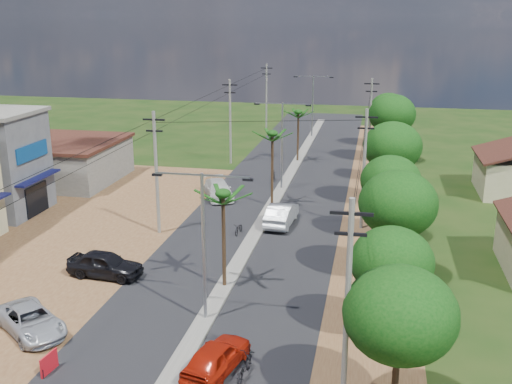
% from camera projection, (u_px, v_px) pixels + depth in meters
% --- Properties ---
extents(ground, '(160.00, 160.00, 0.00)m').
position_uv_depth(ground, '(206.00, 321.00, 31.38)').
color(ground, black).
rests_on(ground, ground).
extents(road, '(12.00, 110.00, 0.04)m').
position_uv_depth(road, '(260.00, 226.00, 45.46)').
color(road, black).
rests_on(road, ground).
extents(median, '(1.00, 90.00, 0.18)m').
position_uv_depth(median, '(268.00, 212.00, 48.26)').
color(median, '#605E56').
rests_on(median, ground).
extents(dirt_lot_west, '(18.00, 46.00, 0.04)m').
position_uv_depth(dirt_lot_west, '(31.00, 244.00, 41.75)').
color(dirt_lot_west, brown).
rests_on(dirt_lot_west, ground).
extents(dirt_shoulder_east, '(5.00, 90.00, 0.03)m').
position_uv_depth(dirt_shoulder_east, '(374.00, 233.00, 43.84)').
color(dirt_shoulder_east, brown).
rests_on(dirt_shoulder_east, ground).
extents(low_shed, '(10.40, 10.40, 3.95)m').
position_uv_depth(low_shed, '(64.00, 161.00, 57.38)').
color(low_shed, '#605E56').
rests_on(low_shed, ground).
extents(tree_east_a, '(4.40, 4.40, 6.37)m').
position_uv_depth(tree_east_a, '(400.00, 315.00, 22.65)').
color(tree_east_a, black).
rests_on(tree_east_a, ground).
extents(tree_east_b, '(4.00, 4.00, 5.83)m').
position_uv_depth(tree_east_b, '(392.00, 262.00, 28.43)').
color(tree_east_b, black).
rests_on(tree_east_b, ground).
extents(tree_east_c, '(4.60, 4.60, 6.83)m').
position_uv_depth(tree_east_c, '(398.00, 204.00, 34.72)').
color(tree_east_c, black).
rests_on(tree_east_c, ground).
extents(tree_east_d, '(4.20, 4.20, 6.13)m').
position_uv_depth(tree_east_d, '(391.00, 181.00, 41.50)').
color(tree_east_d, black).
rests_on(tree_east_d, ground).
extents(tree_east_e, '(4.80, 4.80, 7.14)m').
position_uv_depth(tree_east_e, '(392.00, 147.00, 48.77)').
color(tree_east_e, black).
rests_on(tree_east_e, ground).
extents(tree_east_f, '(3.80, 3.80, 5.52)m').
position_uv_depth(tree_east_f, '(386.00, 141.00, 56.70)').
color(tree_east_f, black).
rests_on(tree_east_f, ground).
extents(tree_east_g, '(5.00, 5.00, 7.38)m').
position_uv_depth(tree_east_g, '(392.00, 114.00, 63.72)').
color(tree_east_g, black).
rests_on(tree_east_g, ground).
extents(tree_east_h, '(4.40, 4.40, 6.52)m').
position_uv_depth(tree_east_h, '(388.00, 109.00, 71.46)').
color(tree_east_h, black).
rests_on(tree_east_h, ground).
extents(palm_median_near, '(2.00, 2.00, 6.15)m').
position_uv_depth(palm_median_near, '(223.00, 198.00, 33.56)').
color(palm_median_near, black).
rests_on(palm_median_near, ground).
extents(palm_median_mid, '(2.00, 2.00, 6.55)m').
position_uv_depth(palm_median_mid, '(272.00, 137.00, 48.49)').
color(palm_median_mid, black).
rests_on(palm_median_mid, ground).
extents(palm_median_far, '(2.00, 2.00, 5.85)m').
position_uv_depth(palm_median_far, '(298.00, 114.00, 63.70)').
color(palm_median_far, black).
rests_on(palm_median_far, ground).
extents(streetlight_near, '(5.10, 0.18, 8.00)m').
position_uv_depth(streetlight_near, '(203.00, 235.00, 30.02)').
color(streetlight_near, gray).
rests_on(streetlight_near, ground).
extents(streetlight_mid, '(5.10, 0.18, 8.00)m').
position_uv_depth(streetlight_mid, '(282.00, 138.00, 53.50)').
color(streetlight_mid, gray).
rests_on(streetlight_mid, ground).
extents(streetlight_far, '(5.10, 0.18, 8.00)m').
position_uv_depth(streetlight_far, '(313.00, 101.00, 76.99)').
color(streetlight_far, gray).
rests_on(streetlight_far, ground).
extents(utility_pole_w_b, '(1.60, 0.24, 9.00)m').
position_uv_depth(utility_pole_w_b, '(156.00, 170.00, 42.64)').
color(utility_pole_w_b, '#605E56').
rests_on(utility_pole_w_b, ground).
extents(utility_pole_w_c, '(1.60, 0.24, 9.00)m').
position_uv_depth(utility_pole_w_c, '(230.00, 120.00, 63.31)').
color(utility_pole_w_c, '#605E56').
rests_on(utility_pole_w_c, ground).
extents(utility_pole_w_d, '(1.60, 0.24, 9.00)m').
position_uv_depth(utility_pole_w_d, '(266.00, 95.00, 83.04)').
color(utility_pole_w_d, '#605E56').
rests_on(utility_pole_w_d, ground).
extents(utility_pole_e_a, '(1.60, 0.24, 9.00)m').
position_uv_depth(utility_pole_e_a, '(347.00, 304.00, 22.95)').
color(utility_pole_e_a, '#605E56').
rests_on(utility_pole_e_a, ground).
extents(utility_pole_e_b, '(1.60, 0.24, 9.00)m').
position_uv_depth(utility_pole_e_b, '(364.00, 167.00, 43.62)').
color(utility_pole_e_b, '#605E56').
rests_on(utility_pole_e_b, ground).
extents(utility_pole_e_c, '(1.60, 0.24, 9.00)m').
position_uv_depth(utility_pole_e_c, '(370.00, 118.00, 64.29)').
color(utility_pole_e_c, '#605E56').
rests_on(utility_pole_e_c, ground).
extents(car_red_near, '(2.68, 4.53, 1.45)m').
position_uv_depth(car_red_near, '(217.00, 357.00, 26.68)').
color(car_red_near, '#9A1708').
rests_on(car_red_near, ground).
extents(car_silver_mid, '(2.05, 5.12, 1.65)m').
position_uv_depth(car_silver_mid, '(281.00, 214.00, 45.48)').
color(car_silver_mid, '#ABAFB4').
rests_on(car_silver_mid, ground).
extents(car_white_far, '(4.02, 5.49, 1.48)m').
position_uv_depth(car_white_far, '(218.00, 190.00, 52.20)').
color(car_white_far, '#B5B6B1').
rests_on(car_white_far, ground).
extents(car_parked_silver, '(5.15, 4.61, 1.33)m').
position_uv_depth(car_parked_silver, '(31.00, 321.00, 29.95)').
color(car_parked_silver, '#ABAFB4').
rests_on(car_parked_silver, ground).
extents(car_parked_dark, '(4.78, 2.21, 1.58)m').
position_uv_depth(car_parked_dark, '(105.00, 265.00, 36.40)').
color(car_parked_dark, black).
rests_on(car_parked_dark, ground).
extents(moto_rider_east, '(0.82, 1.98, 1.02)m').
position_uv_depth(moto_rider_east, '(244.00, 368.00, 26.27)').
color(moto_rider_east, black).
rests_on(moto_rider_east, ground).
extents(moto_rider_west_a, '(0.67, 1.59, 0.82)m').
position_uv_depth(moto_rider_west_a, '(239.00, 229.00, 43.62)').
color(moto_rider_west_a, black).
rests_on(moto_rider_west_a, ground).
extents(moto_rider_west_b, '(0.58, 1.72, 1.02)m').
position_uv_depth(moto_rider_west_b, '(274.00, 176.00, 57.46)').
color(moto_rider_west_b, black).
rests_on(moto_rider_west_b, ground).
extents(roadside_sign, '(0.22, 1.15, 0.96)m').
position_uv_depth(roadside_sign, '(49.00, 364.00, 26.65)').
color(roadside_sign, '#B2101A').
rests_on(roadside_sign, ground).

